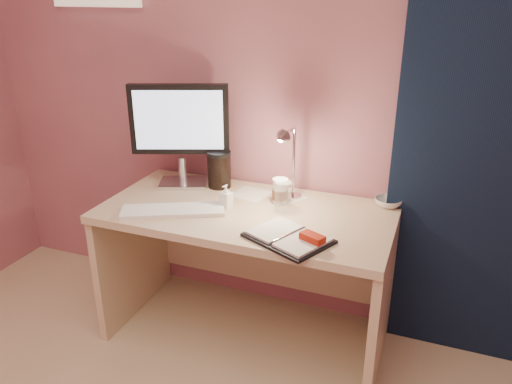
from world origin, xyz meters
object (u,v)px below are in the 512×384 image
(bowl, at_px, (388,202))
(lotion_bottle, at_px, (226,196))
(monitor, at_px, (180,126))
(keyboard, at_px, (173,210))
(clear_cup, at_px, (283,196))
(dark_jar, at_px, (219,171))
(desk_lamp, at_px, (290,158))
(coffee_cup, at_px, (280,192))
(desk, at_px, (252,244))
(planner, at_px, (290,237))

(bowl, distance_m, lotion_bottle, 0.79)
(monitor, bearing_deg, keyboard, -89.52)
(clear_cup, bearing_deg, dark_jar, 157.93)
(clear_cup, xyz_separation_m, desk_lamp, (0.01, 0.06, 0.17))
(clear_cup, bearing_deg, desk_lamp, 80.57)
(coffee_cup, distance_m, clear_cup, 0.08)
(dark_jar, bearing_deg, desk_lamp, -14.21)
(desk, relative_size, coffee_cup, 10.90)
(bowl, height_order, desk_lamp, desk_lamp)
(keyboard, distance_m, bowl, 1.04)
(keyboard, distance_m, planner, 0.61)
(monitor, height_order, clear_cup, monitor)
(lotion_bottle, bearing_deg, keyboard, -143.98)
(desk, height_order, lotion_bottle, lotion_bottle)
(dark_jar, bearing_deg, coffee_cup, -14.69)
(planner, height_order, lotion_bottle, lotion_bottle)
(keyboard, bearing_deg, monitor, 85.60)
(clear_cup, bearing_deg, monitor, 168.67)
(planner, relative_size, dark_jar, 2.32)
(planner, height_order, dark_jar, dark_jar)
(bowl, bearing_deg, dark_jar, -176.34)
(bowl, bearing_deg, monitor, -174.65)
(desk_lamp, bearing_deg, lotion_bottle, -149.69)
(keyboard, bearing_deg, planner, -32.38)
(clear_cup, distance_m, lotion_bottle, 0.28)
(monitor, xyz_separation_m, keyboard, (0.13, -0.34, -0.32))
(planner, height_order, coffee_cup, coffee_cup)
(keyboard, height_order, lotion_bottle, lotion_bottle)
(desk, height_order, coffee_cup, coffee_cup)
(monitor, relative_size, desk_lamp, 1.40)
(desk, xyz_separation_m, monitor, (-0.45, 0.11, 0.55))
(monitor, bearing_deg, dark_jar, -8.28)
(keyboard, xyz_separation_m, lotion_bottle, (0.21, 0.15, 0.05))
(planner, bearing_deg, monitor, 175.98)
(desk, relative_size, bowl, 10.55)
(desk, bearing_deg, lotion_bottle, -142.63)
(desk, bearing_deg, bowl, 18.33)
(keyboard, xyz_separation_m, desk_lamp, (0.49, 0.28, 0.23))
(keyboard, distance_m, dark_jar, 0.40)
(clear_cup, bearing_deg, lotion_bottle, -166.41)
(desk_lamp, bearing_deg, coffee_cup, 175.70)
(desk, bearing_deg, monitor, 166.29)
(monitor, distance_m, dark_jar, 0.31)
(planner, relative_size, lotion_bottle, 3.60)
(clear_cup, relative_size, dark_jar, 0.81)
(coffee_cup, height_order, dark_jar, dark_jar)
(keyboard, bearing_deg, bowl, -0.88)
(dark_jar, bearing_deg, planner, -40.05)
(coffee_cup, height_order, lotion_bottle, coffee_cup)
(planner, bearing_deg, lotion_bottle, 175.82)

